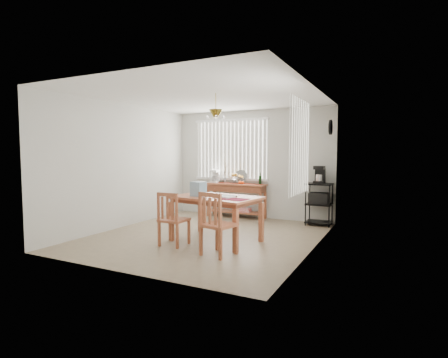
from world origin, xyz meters
The scene contains 10 objects.
ground centered at (0.00, 0.00, -0.01)m, with size 4.00×4.50×0.01m, color gray.
room_shell centered at (0.00, 0.02, 1.69)m, with size 4.20×4.70×2.70m.
sideboard centered at (-0.29, 2.02, 0.62)m, with size 1.47×0.41×0.83m.
sideboard_items centered at (-0.55, 2.04, 0.96)m, with size 1.40×0.35×0.63m.
wire_cart centered at (1.69, 1.99, 0.55)m, with size 0.54×0.43×0.92m.
cart_items centered at (1.69, 2.00, 1.09)m, with size 0.22×0.26×0.38m.
dining_table centered at (0.33, -0.24, 0.71)m, with size 1.62×1.17×0.80m.
table_items centered at (0.17, -0.34, 0.90)m, with size 1.15×0.69×0.26m.
chair_left centered at (-0.18, -0.83, 0.45)m, with size 0.42×0.42×0.91m.
chair_right centered at (0.76, -1.02, 0.48)m, with size 0.54×0.54×0.98m.
Camera 1 is at (3.20, -5.66, 1.56)m, focal length 28.00 mm.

